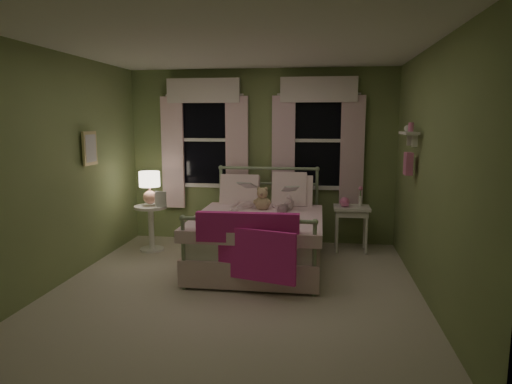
# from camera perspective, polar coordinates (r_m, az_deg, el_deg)

# --- Properties ---
(room_shell) EXTENTS (4.20, 4.20, 4.20)m
(room_shell) POSITION_cam_1_polar(r_m,az_deg,el_deg) (4.85, -2.63, 2.50)
(room_shell) COLOR beige
(room_shell) RESTS_ON ground
(bed) EXTENTS (1.58, 2.04, 1.18)m
(bed) POSITION_cam_1_polar(r_m,az_deg,el_deg) (5.88, 0.52, -5.51)
(bed) COLOR white
(bed) RESTS_ON ground
(pink_throw) EXTENTS (1.10, 0.34, 0.71)m
(pink_throw) POSITION_cam_1_polar(r_m,az_deg,el_deg) (4.85, -1.13, -5.80)
(pink_throw) COLOR #D3298E
(pink_throw) RESTS_ON bed
(child_left) EXTENTS (0.33, 0.26, 0.80)m
(child_left) POSITION_cam_1_polar(r_m,az_deg,el_deg) (6.22, -1.56, 0.88)
(child_left) COLOR #F7D1DD
(child_left) RESTS_ON bed
(child_right) EXTENTS (0.38, 0.31, 0.74)m
(child_right) POSITION_cam_1_polar(r_m,az_deg,el_deg) (6.16, 3.58, 0.51)
(child_right) COLOR #F7D1DD
(child_right) RESTS_ON bed
(book_left) EXTENTS (0.22, 0.17, 0.26)m
(book_left) POSITION_cam_1_polar(r_m,az_deg,el_deg) (5.98, -1.96, 0.47)
(book_left) COLOR beige
(book_left) RESTS_ON child_left
(book_right) EXTENTS (0.22, 0.16, 0.26)m
(book_right) POSITION_cam_1_polar(r_m,az_deg,el_deg) (5.92, 3.39, -0.05)
(book_right) COLOR beige
(book_right) RESTS_ON child_right
(teddy_bear) EXTENTS (0.24, 0.20, 0.32)m
(teddy_bear) POSITION_cam_1_polar(r_m,az_deg,el_deg) (6.06, 0.81, -1.05)
(teddy_bear) COLOR tan
(teddy_bear) RESTS_ON bed
(nightstand_left) EXTENTS (0.46, 0.46, 0.65)m
(nightstand_left) POSITION_cam_1_polar(r_m,az_deg,el_deg) (6.66, -12.99, -3.63)
(nightstand_left) COLOR white
(nightstand_left) RESTS_ON ground
(table_lamp) EXTENTS (0.29, 0.29, 0.46)m
(table_lamp) POSITION_cam_1_polar(r_m,az_deg,el_deg) (6.57, -13.16, 0.94)
(table_lamp) COLOR #EDA58C
(table_lamp) RESTS_ON nightstand_left
(book_nightstand) EXTENTS (0.17, 0.23, 0.02)m
(book_nightstand) POSITION_cam_1_polar(r_m,az_deg,el_deg) (6.51, -12.50, -1.76)
(book_nightstand) COLOR beige
(book_nightstand) RESTS_ON nightstand_left
(nightstand_right) EXTENTS (0.50, 0.40, 0.64)m
(nightstand_right) POSITION_cam_1_polar(r_m,az_deg,el_deg) (6.55, 11.85, -2.63)
(nightstand_right) COLOR white
(nightstand_right) RESTS_ON ground
(pink_toy) EXTENTS (0.14, 0.18, 0.14)m
(pink_toy) POSITION_cam_1_polar(r_m,az_deg,el_deg) (6.51, 11.02, -1.25)
(pink_toy) COLOR pink
(pink_toy) RESTS_ON nightstand_right
(bud_vase) EXTENTS (0.06, 0.06, 0.28)m
(bud_vase) POSITION_cam_1_polar(r_m,az_deg,el_deg) (6.57, 12.93, -0.51)
(bud_vase) COLOR white
(bud_vase) RESTS_ON nightstand_right
(window_left) EXTENTS (1.34, 0.13, 1.96)m
(window_left) POSITION_cam_1_polar(r_m,az_deg,el_deg) (6.99, -6.46, 7.08)
(window_left) COLOR black
(window_left) RESTS_ON room_shell
(window_right) EXTENTS (1.34, 0.13, 1.96)m
(window_right) POSITION_cam_1_polar(r_m,az_deg,el_deg) (6.77, 7.73, 7.00)
(window_right) COLOR black
(window_right) RESTS_ON room_shell
(wall_shelf) EXTENTS (0.15, 0.50, 0.60)m
(wall_shelf) POSITION_cam_1_polar(r_m,az_deg,el_deg) (5.54, 18.56, 5.17)
(wall_shelf) COLOR white
(wall_shelf) RESTS_ON room_shell
(framed_picture) EXTENTS (0.03, 0.32, 0.42)m
(framed_picture) POSITION_cam_1_polar(r_m,az_deg,el_deg) (6.05, -20.05, 5.15)
(framed_picture) COLOR beige
(framed_picture) RESTS_ON room_shell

